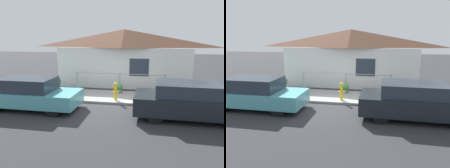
# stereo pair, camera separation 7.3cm
# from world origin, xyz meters

# --- Properties ---
(ground_plane) EXTENTS (60.00, 60.00, 0.00)m
(ground_plane) POSITION_xyz_m (0.00, 0.00, 0.00)
(ground_plane) COLOR #2D2D30
(sidewalk) EXTENTS (24.00, 2.22, 0.10)m
(sidewalk) POSITION_xyz_m (0.00, 1.11, 0.05)
(sidewalk) COLOR gray
(sidewalk) RESTS_ON ground_plane
(house) EXTENTS (8.33, 2.23, 3.48)m
(house) POSITION_xyz_m (0.00, 4.01, 2.76)
(house) COLOR white
(house) RESTS_ON ground_plane
(fence) EXTENTS (4.90, 0.10, 1.02)m
(fence) POSITION_xyz_m (0.00, 2.07, 0.67)
(fence) COLOR #999993
(fence) RESTS_ON sidewalk
(car_left) EXTENTS (4.08, 1.71, 1.36)m
(car_left) POSITION_xyz_m (-3.37, -1.16, 0.68)
(car_left) COLOR teal
(car_left) RESTS_ON ground_plane
(car_right) EXTENTS (4.26, 1.87, 1.39)m
(car_right) POSITION_xyz_m (3.15, -1.16, 0.70)
(car_right) COLOR black
(car_right) RESTS_ON ground_plane
(fire_hydrant) EXTENTS (0.33, 0.15, 0.84)m
(fire_hydrant) POSITION_xyz_m (0.04, 0.44, 0.54)
(fire_hydrant) COLOR yellow
(fire_hydrant) RESTS_ON sidewalk
(potted_plant_near_hydrant) EXTENTS (0.32, 0.32, 0.50)m
(potted_plant_near_hydrant) POSITION_xyz_m (0.06, 1.70, 0.38)
(potted_plant_near_hydrant) COLOR slate
(potted_plant_near_hydrant) RESTS_ON sidewalk
(potted_plant_by_fence) EXTENTS (0.59, 0.59, 0.73)m
(potted_plant_by_fence) POSITION_xyz_m (-3.63, 1.90, 0.51)
(potted_plant_by_fence) COLOR slate
(potted_plant_by_fence) RESTS_ON sidewalk
(potted_plant_corner) EXTENTS (0.54, 0.54, 0.68)m
(potted_plant_corner) POSITION_xyz_m (2.74, 1.54, 0.49)
(potted_plant_corner) COLOR brown
(potted_plant_corner) RESTS_ON sidewalk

